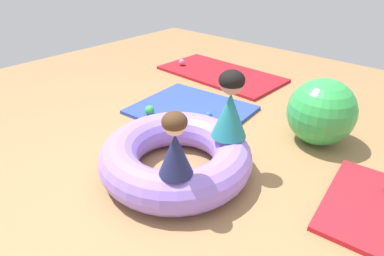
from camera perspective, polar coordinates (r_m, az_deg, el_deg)
name	(u,v)px	position (r m, az deg, el deg)	size (l,w,h in m)	color
ground_plane	(184,180)	(2.71, -1.32, -8.95)	(8.00, 8.00, 0.00)	#9E7549
gym_mat_center_rear	(220,74)	(4.90, 4.97, 9.37)	(1.79, 0.91, 0.04)	#B21923
gym_mat_near_right	(191,110)	(3.76, -0.14, 3.14)	(1.23, 1.05, 0.04)	#2D47B7
inflatable_cushion	(176,156)	(2.70, -2.82, -4.93)	(1.25, 1.25, 0.32)	#9975EA
child_in_navy	(175,145)	(2.13, -2.94, -2.97)	(0.32, 0.32, 0.46)	navy
child_in_teal	(230,105)	(2.56, 6.69, 3.95)	(0.40, 0.40, 0.55)	teal
play_ball_pink	(182,62)	(5.17, -1.79, 11.37)	(0.10, 0.10, 0.10)	pink
play_ball_blue	(209,115)	(3.52, 2.93, 2.23)	(0.08, 0.08, 0.08)	blue
play_ball_green	(150,110)	(3.62, -7.37, 3.09)	(0.10, 0.10, 0.10)	green
exercise_ball_large	(321,112)	(3.28, 21.58, 2.62)	(0.63, 0.63, 0.63)	green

